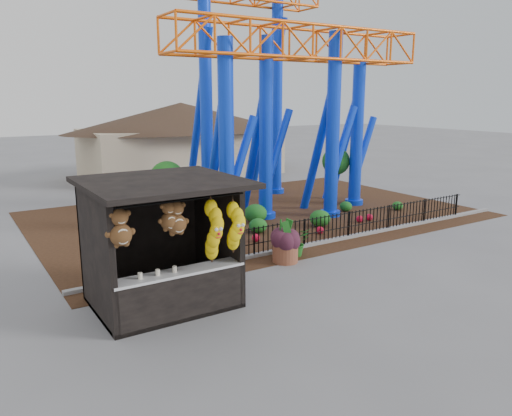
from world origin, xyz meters
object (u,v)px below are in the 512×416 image
prize_booth (165,246)px  potted_plant (296,242)px  terracotta_planter (285,252)px  roller_coaster (275,61)px

prize_booth → potted_plant: (5.02, 1.53, -1.08)m
terracotta_planter → potted_plant: (0.65, 0.31, 0.15)m
prize_booth → roller_coaster: 11.98m
prize_booth → roller_coaster: bearing=42.1°
prize_booth → potted_plant: 5.36m
terracotta_planter → potted_plant: 0.73m
terracotta_planter → potted_plant: bearing=25.3°
prize_booth → potted_plant: prize_booth is taller
roller_coaster → potted_plant: roller_coaster is taller
prize_booth → terracotta_planter: (4.38, 1.23, -1.23)m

